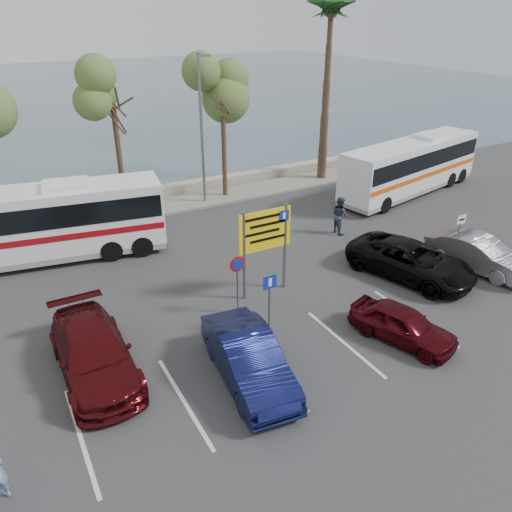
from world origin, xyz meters
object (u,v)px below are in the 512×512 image
car_blue (249,359)px  car_red (403,324)px  coach_bus_left (31,228)px  pedestrian_far (340,215)px  suv_black (411,260)px  direction_sign (265,237)px  car_maroon (94,353)px  street_lamp_right (202,123)px  coach_bus_right (411,168)px  car_silver_b (478,254)px

car_blue → car_red: size_ratio=1.27×
coach_bus_left → car_red: bearing=-50.9°
pedestrian_far → coach_bus_left: bearing=77.5°
coach_bus_left → suv_black: coach_bus_left is taller
car_blue → pedestrian_far: size_ratio=2.49×
suv_black → direction_sign: bearing=146.7°
direction_sign → car_maroon: bearing=-166.4°
direction_sign → car_maroon: 7.40m
street_lamp_right → coach_bus_right: (11.55, -4.29, -3.04)m
direction_sign → coach_bus_right: bearing=24.0°
car_silver_b → pedestrian_far: bearing=103.3°
coach_bus_left → suv_black: 16.30m
car_red → pedestrian_far: (3.70, 8.29, 0.31)m
direction_sign → coach_bus_left: bearing=135.8°
direction_sign → coach_bus_left: 10.50m
car_silver_b → pedestrian_far: size_ratio=2.38×
suv_black → pedestrian_far: 5.10m
car_blue → car_maroon: car_blue is taller
street_lamp_right → pedestrian_far: size_ratio=4.27×
pedestrian_far → car_silver_b: bearing=-151.3°
coach_bus_right → car_blue: bearing=-148.1°
car_silver_b → street_lamp_right: bearing=106.6°
car_red → car_silver_b: 6.89m
coach_bus_left → car_silver_b: coach_bus_left is taller
car_blue → car_maroon: (-4.00, 2.55, -0.02)m
car_blue → car_maroon: bearing=154.1°
street_lamp_right → pedestrian_far: street_lamp_right is taller
street_lamp_right → direction_sign: bearing=-100.9°
coach_bus_right → suv_black: (-7.55, -7.82, -0.82)m
coach_bus_right → car_silver_b: bearing=-117.5°
car_maroon → direction_sign: bearing=13.7°
street_lamp_right → suv_black: street_lamp_right is taller
direction_sign → pedestrian_far: bearing=28.1°
coach_bus_right → car_red: 15.63m
car_red → coach_bus_left: bearing=110.6°
car_red → car_blue: bearing=153.8°
car_maroon → suv_black: bearing=-0.3°
coach_bus_left → coach_bus_right: coach_bus_left is taller
coach_bus_left → street_lamp_right: bearing=17.6°
street_lamp_right → car_red: street_lamp_right is taller
coach_bus_left → car_silver_b: bearing=-31.2°
street_lamp_right → suv_black: 13.32m
direction_sign → car_red: 5.86m
direction_sign → car_maroon: direction_sign is taller
coach_bus_left → car_blue: size_ratio=2.46×
street_lamp_right → suv_black: bearing=-71.7°
coach_bus_right → car_maroon: 21.97m
street_lamp_right → car_silver_b: street_lamp_right is taller
coach_bus_right → pedestrian_far: coach_bus_right is taller
direction_sign → street_lamp_right: bearing=79.1°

